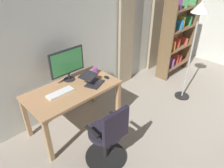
# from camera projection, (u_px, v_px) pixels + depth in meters

# --- Properties ---
(back_room_partition) EXTENTS (5.67, 0.10, 2.61)m
(back_room_partition) POSITION_uv_depth(u_px,v_px,m) (108.00, 25.00, 3.85)
(back_room_partition) COLOR silver
(back_room_partition) RESTS_ON ground
(curtain_left_panel) EXTENTS (0.50, 0.06, 2.15)m
(curtain_left_panel) POSITION_uv_depth(u_px,v_px,m) (158.00, 24.00, 4.76)
(curtain_left_panel) COLOR gray
(curtain_left_panel) RESTS_ON ground
(curtain_right_panel) EXTENTS (0.39, 0.06, 2.15)m
(curtain_right_panel) POSITION_uv_depth(u_px,v_px,m) (126.00, 34.00, 4.13)
(curtain_right_panel) COLOR gray
(curtain_right_panel) RESTS_ON ground
(desk) EXTENTS (1.38, 0.73, 0.72)m
(desk) POSITION_uv_depth(u_px,v_px,m) (73.00, 94.00, 3.16)
(desk) COLOR tan
(desk) RESTS_ON ground
(office_chair) EXTENTS (0.56, 0.56, 0.93)m
(office_chair) POSITION_uv_depth(u_px,v_px,m) (108.00, 138.00, 2.66)
(office_chair) COLOR black
(office_chair) RESTS_ON ground
(computer_monitor) EXTENTS (0.58, 0.18, 0.51)m
(computer_monitor) POSITION_uv_depth(u_px,v_px,m) (67.00, 63.00, 3.18)
(computer_monitor) COLOR #232328
(computer_monitor) RESTS_ON desk
(computer_keyboard) EXTENTS (0.39, 0.14, 0.02)m
(computer_keyboard) POSITION_uv_depth(u_px,v_px,m) (60.00, 93.00, 2.99)
(computer_keyboard) COLOR white
(computer_keyboard) RESTS_ON desk
(laptop) EXTENTS (0.38, 0.40, 0.15)m
(laptop) POSITION_uv_depth(u_px,v_px,m) (92.00, 81.00, 3.20)
(laptop) COLOR #232328
(laptop) RESTS_ON desk
(computer_mouse) EXTENTS (0.06, 0.10, 0.04)m
(computer_mouse) POSITION_uv_depth(u_px,v_px,m) (107.00, 77.00, 3.36)
(computer_mouse) COLOR black
(computer_mouse) RESTS_ON desk
(mug_coffee) EXTENTS (0.13, 0.09, 0.10)m
(mug_coffee) POSITION_uv_depth(u_px,v_px,m) (95.00, 70.00, 3.48)
(mug_coffee) COLOR purple
(mug_coffee) RESTS_ON desk
(bookshelf) EXTENTS (0.95, 0.30, 1.75)m
(bookshelf) POSITION_uv_depth(u_px,v_px,m) (176.00, 36.00, 4.63)
(bookshelf) COLOR brown
(bookshelf) RESTS_ON ground
(floor_lamp) EXTENTS (0.29, 0.29, 1.80)m
(floor_lamp) POSITION_uv_depth(u_px,v_px,m) (197.00, 23.00, 3.43)
(floor_lamp) COLOR black
(floor_lamp) RESTS_ON ground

